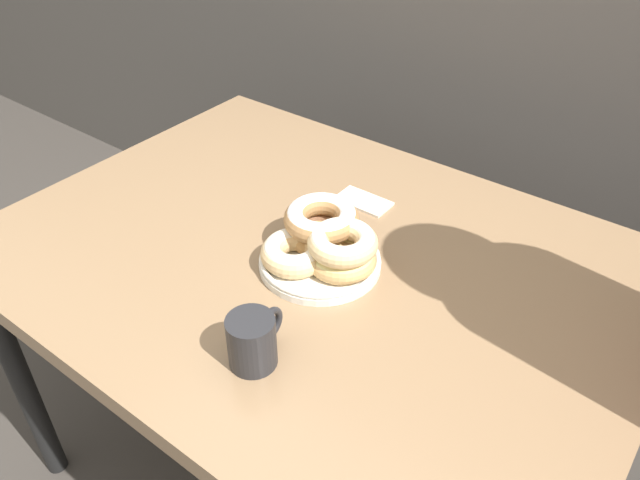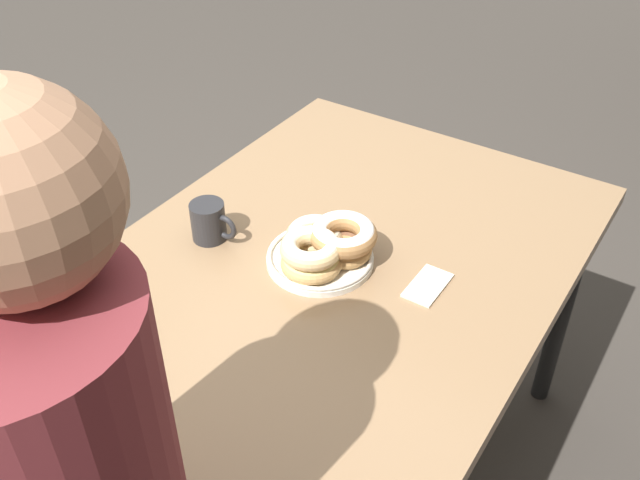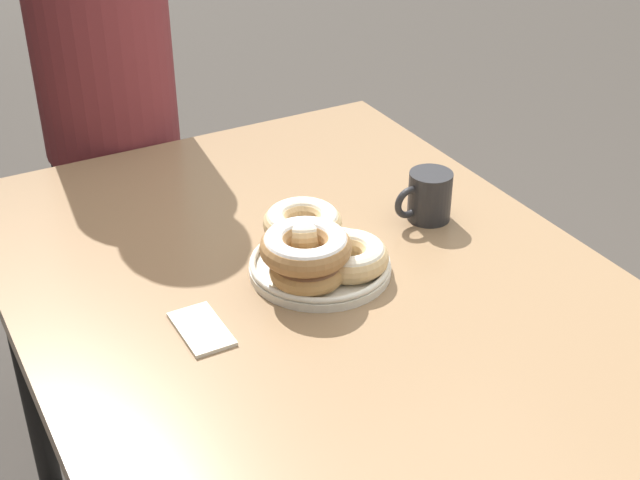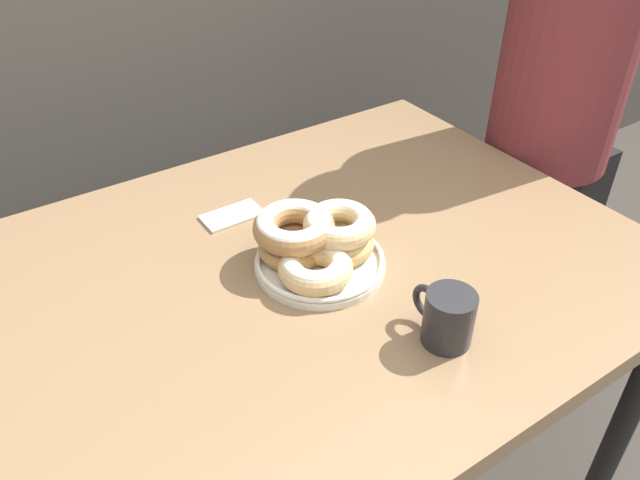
# 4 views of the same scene
# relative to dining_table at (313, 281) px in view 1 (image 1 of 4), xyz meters

# --- Properties ---
(dining_table) EXTENTS (1.24, 0.91, 0.74)m
(dining_table) POSITION_rel_dining_table_xyz_m (0.00, 0.00, 0.00)
(dining_table) COLOR #846647
(dining_table) RESTS_ON ground_plane
(donut_plate) EXTENTS (0.25, 0.26, 0.10)m
(donut_plate) POSITION_rel_dining_table_xyz_m (0.03, -0.01, 0.12)
(donut_plate) COLOR silver
(donut_plate) RESTS_ON dining_table
(coffee_mug) EXTENTS (0.08, 0.11, 0.09)m
(coffee_mug) POSITION_rel_dining_table_xyz_m (0.09, -0.27, 0.12)
(coffee_mug) COLOR #232326
(coffee_mug) RESTS_ON dining_table
(napkin) EXTENTS (0.12, 0.06, 0.01)m
(napkin) POSITION_rel_dining_table_xyz_m (-0.02, 0.21, 0.07)
(napkin) COLOR beige
(napkin) RESTS_ON dining_table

